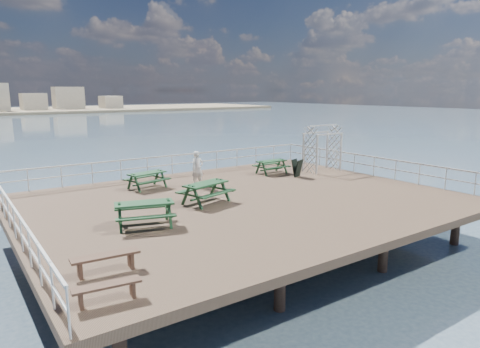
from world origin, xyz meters
name	(u,v)px	position (x,y,z in m)	size (l,w,h in m)	color
ground	(243,202)	(0.00, 0.00, -0.15)	(18.00, 14.00, 0.30)	brown
sea_backdrop	(28,107)	(12.54, 134.07, -0.51)	(300.00, 300.00, 9.20)	#435A70
railing	(210,170)	(-0.07, 2.57, 0.87)	(17.77, 13.76, 1.10)	silver
picnic_table_a	(206,188)	(-1.64, 0.34, 0.62)	(2.36, 2.09, 0.97)	#163D1E
picnic_table_b	(147,177)	(-2.56, 4.33, 0.56)	(2.04, 1.77, 0.87)	#163D1E
picnic_table_c	(272,164)	(4.71, 3.80, 0.54)	(1.76, 1.43, 0.85)	#163D1E
picnic_table_d	(144,209)	(-4.97, -1.14, 0.62)	(2.37, 2.11, 0.97)	#163D1E
flat_bench_near	(107,288)	(-7.80, -5.80, 0.32)	(1.53, 0.53, 0.43)	brown
flat_bench_far	(106,259)	(-7.32, -4.23, 0.37)	(1.75, 0.54, 0.50)	brown
trellis_arbor	(322,151)	(7.60, 2.72, 1.20)	(2.18, 1.19, 2.70)	silver
sandwich_board	(297,168)	(5.27, 2.28, 0.47)	(0.70, 0.61, 0.97)	black
person	(197,169)	(-0.37, 3.30, 0.87)	(0.64, 0.42, 1.74)	white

